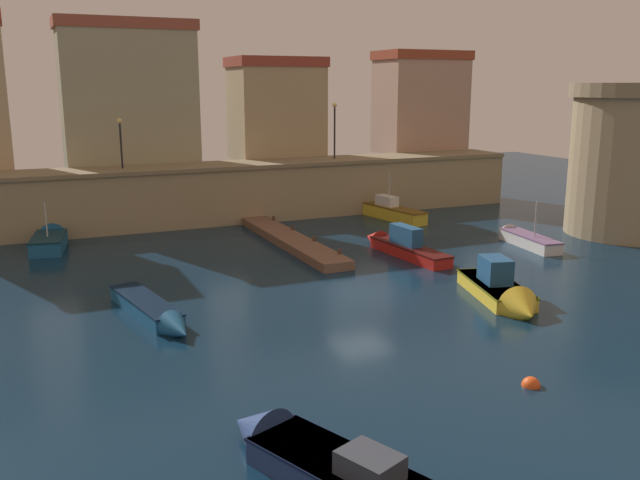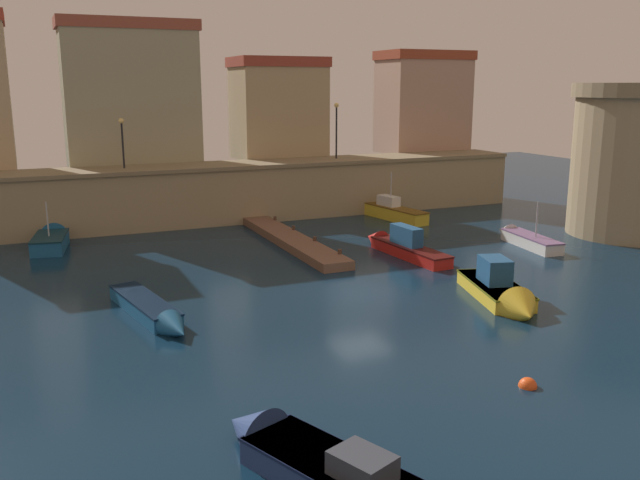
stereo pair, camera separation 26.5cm
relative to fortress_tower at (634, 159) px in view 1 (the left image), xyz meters
name	(u,v)px [view 1 (the left image)]	position (x,y,z in m)	size (l,w,h in m)	color
ground_plane	(362,293)	(-20.12, -4.10, -4.50)	(96.96, 96.96, 0.00)	#0C2338
quay_wall	(237,191)	(-20.12, 13.88, -2.61)	(40.56, 3.94, 3.77)	#9E8966
old_town_backdrop	(201,99)	(-21.29, 17.78, 3.35)	(38.50, 5.18, 9.58)	tan
fortress_tower	(634,159)	(0.00, 0.00, 0.00)	(7.83, 7.83, 8.88)	#9E8966
pier_dock	(291,240)	(-19.55, 5.67, -4.27)	(1.69, 12.77, 0.70)	brown
quay_lamp_0	(120,135)	(-27.36, 13.88, 1.32)	(0.32, 0.32, 3.03)	black
quay_lamp_1	(335,122)	(-12.98, 13.88, 1.77)	(0.32, 0.32, 3.81)	black
moored_boat_0	(385,210)	(-10.78, 10.54, -3.98)	(2.34, 7.25, 3.30)	gold
moored_boat_1	(154,312)	(-28.97, -4.00, -4.18)	(2.29, 6.63, 1.08)	#195689
moored_boat_3	(50,240)	(-31.96, 10.32, -4.07)	(2.32, 4.74, 3.04)	#195689
moored_boat_4	(522,238)	(-7.56, 0.44, -4.14)	(1.87, 5.70, 2.82)	white
moored_boat_5	(321,462)	(-27.54, -16.36, -4.11)	(4.04, 6.94, 1.63)	navy
moored_boat_6	(400,245)	(-15.05, 1.26, -4.03)	(1.66, 7.18, 1.85)	red
moored_boat_7	(504,293)	(-15.47, -7.79, -4.05)	(3.28, 6.12, 2.20)	gold
mooring_buoy_0	(531,386)	(-19.83, -14.47, -4.50)	(0.56, 0.56, 0.56)	#EA4C19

